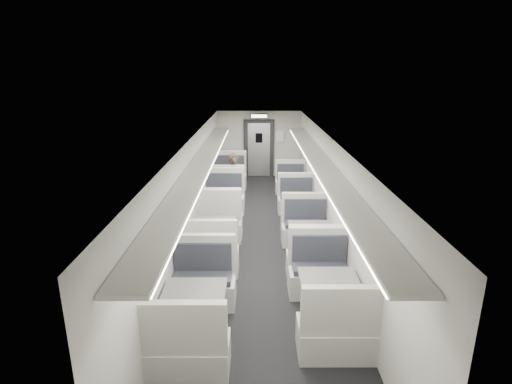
{
  "coord_description": "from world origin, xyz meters",
  "views": [
    {
      "loc": [
        -0.12,
        -8.48,
        3.78
      ],
      "look_at": [
        -0.11,
        0.41,
        1.07
      ],
      "focal_mm": 28.0,
      "sensor_mm": 36.0,
      "label": 1
    }
  ],
  "objects_px": {
    "booth_left_b": "(221,208)",
    "booth_left_c": "(214,237)",
    "booth_right_b": "(299,209)",
    "vestibule_door": "(259,149)",
    "booth_left_a": "(228,183)",
    "booth_right_d": "(327,297)",
    "booth_right_a": "(292,188)",
    "passenger": "(234,180)",
    "booth_right_c": "(309,242)",
    "booth_left_d": "(196,310)",
    "exit_sign": "(259,116)"
  },
  "relations": [
    {
      "from": "booth_right_b",
      "to": "vestibule_door",
      "type": "bearing_deg",
      "value": 102.05
    },
    {
      "from": "booth_right_b",
      "to": "booth_right_c",
      "type": "distance_m",
      "value": 2.12
    },
    {
      "from": "booth_left_d",
      "to": "booth_right_a",
      "type": "relative_size",
      "value": 1.13
    },
    {
      "from": "booth_left_b",
      "to": "booth_left_c",
      "type": "distance_m",
      "value": 1.85
    },
    {
      "from": "booth_right_a",
      "to": "booth_right_d",
      "type": "height_order",
      "value": "booth_right_d"
    },
    {
      "from": "booth_right_b",
      "to": "passenger",
      "type": "xyz_separation_m",
      "value": [
        -1.73,
        1.34,
        0.41
      ]
    },
    {
      "from": "booth_left_b",
      "to": "booth_right_a",
      "type": "xyz_separation_m",
      "value": [
        2.0,
        1.98,
        -0.06
      ]
    },
    {
      "from": "booth_right_a",
      "to": "vestibule_door",
      "type": "distance_m",
      "value": 3.04
    },
    {
      "from": "passenger",
      "to": "booth_right_c",
      "type": "bearing_deg",
      "value": -67.82
    },
    {
      "from": "booth_left_a",
      "to": "vestibule_door",
      "type": "xyz_separation_m",
      "value": [
        1.0,
        2.36,
        0.63
      ]
    },
    {
      "from": "passenger",
      "to": "exit_sign",
      "type": "distance_m",
      "value": 3.31
    },
    {
      "from": "booth_right_a",
      "to": "passenger",
      "type": "relative_size",
      "value": 1.26
    },
    {
      "from": "booth_right_c",
      "to": "booth_right_d",
      "type": "height_order",
      "value": "booth_right_d"
    },
    {
      "from": "booth_left_a",
      "to": "booth_left_c",
      "type": "height_order",
      "value": "booth_left_a"
    },
    {
      "from": "booth_left_b",
      "to": "booth_right_a",
      "type": "height_order",
      "value": "booth_left_b"
    },
    {
      "from": "booth_left_c",
      "to": "booth_right_c",
      "type": "distance_m",
      "value": 2.01
    },
    {
      "from": "booth_left_d",
      "to": "booth_right_d",
      "type": "relative_size",
      "value": 1.01
    },
    {
      "from": "booth_right_a",
      "to": "booth_left_d",
      "type": "bearing_deg",
      "value": -107.07
    },
    {
      "from": "booth_left_d",
      "to": "booth_left_a",
      "type": "bearing_deg",
      "value": 90.0
    },
    {
      "from": "booth_left_b",
      "to": "booth_left_c",
      "type": "xyz_separation_m",
      "value": [
        0.0,
        -1.85,
        -0.01
      ]
    },
    {
      "from": "booth_left_a",
      "to": "booth_right_d",
      "type": "xyz_separation_m",
      "value": [
        2.0,
        -6.57,
        -0.02
      ]
    },
    {
      "from": "booth_left_b",
      "to": "passenger",
      "type": "relative_size",
      "value": 1.48
    },
    {
      "from": "booth_left_c",
      "to": "vestibule_door",
      "type": "height_order",
      "value": "vestibule_door"
    },
    {
      "from": "booth_right_a",
      "to": "exit_sign",
      "type": "relative_size",
      "value": 3.14
    },
    {
      "from": "passenger",
      "to": "vestibule_door",
      "type": "bearing_deg",
      "value": 73.31
    },
    {
      "from": "booth_left_d",
      "to": "booth_right_c",
      "type": "height_order",
      "value": "booth_left_d"
    },
    {
      "from": "booth_left_b",
      "to": "vestibule_door",
      "type": "height_order",
      "value": "vestibule_door"
    },
    {
      "from": "booth_left_d",
      "to": "exit_sign",
      "type": "height_order",
      "value": "exit_sign"
    },
    {
      "from": "booth_left_d",
      "to": "booth_left_b",
      "type": "bearing_deg",
      "value": 90.0
    },
    {
      "from": "booth_left_c",
      "to": "booth_left_d",
      "type": "height_order",
      "value": "booth_left_c"
    },
    {
      "from": "booth_right_b",
      "to": "booth_right_c",
      "type": "xyz_separation_m",
      "value": [
        0.0,
        -2.12,
        0.02
      ]
    },
    {
      "from": "booth_left_a",
      "to": "booth_left_c",
      "type": "relative_size",
      "value": 1.03
    },
    {
      "from": "booth_left_c",
      "to": "booth_left_a",
      "type": "bearing_deg",
      "value": 90.0
    },
    {
      "from": "booth_left_a",
      "to": "booth_right_b",
      "type": "height_order",
      "value": "booth_left_a"
    },
    {
      "from": "booth_left_a",
      "to": "booth_right_a",
      "type": "distance_m",
      "value": 2.04
    },
    {
      "from": "booth_right_d",
      "to": "exit_sign",
      "type": "distance_m",
      "value": 8.72
    },
    {
      "from": "booth_right_a",
      "to": "booth_right_b",
      "type": "distance_m",
      "value": 1.9
    },
    {
      "from": "booth_right_d",
      "to": "vestibule_door",
      "type": "distance_m",
      "value": 9.02
    },
    {
      "from": "booth_right_a",
      "to": "passenger",
      "type": "distance_m",
      "value": 1.87
    },
    {
      "from": "booth_left_b",
      "to": "booth_right_d",
      "type": "distance_m",
      "value": 4.63
    },
    {
      "from": "booth_left_b",
      "to": "booth_right_b",
      "type": "bearing_deg",
      "value": 2.33
    },
    {
      "from": "booth_right_d",
      "to": "exit_sign",
      "type": "relative_size",
      "value": 3.51
    },
    {
      "from": "booth_left_c",
      "to": "booth_right_b",
      "type": "height_order",
      "value": "booth_left_c"
    },
    {
      "from": "booth_right_a",
      "to": "vestibule_door",
      "type": "bearing_deg",
      "value": 109.76
    },
    {
      "from": "booth_left_b",
      "to": "booth_right_b",
      "type": "height_order",
      "value": "booth_left_b"
    },
    {
      "from": "booth_left_c",
      "to": "exit_sign",
      "type": "xyz_separation_m",
      "value": [
        1.0,
        6.12,
        1.88
      ]
    },
    {
      "from": "booth_right_a",
      "to": "booth_right_b",
      "type": "xyz_separation_m",
      "value": [
        0.0,
        -1.9,
        0.01
      ]
    },
    {
      "from": "passenger",
      "to": "booth_right_a",
      "type": "bearing_deg",
      "value": 13.57
    },
    {
      "from": "booth_left_a",
      "to": "booth_left_b",
      "type": "distance_m",
      "value": 2.4
    },
    {
      "from": "booth_right_b",
      "to": "vestibule_door",
      "type": "distance_m",
      "value": 4.84
    }
  ]
}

